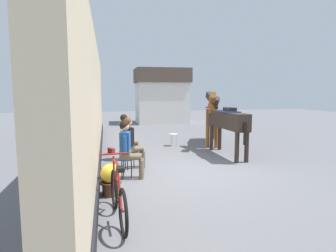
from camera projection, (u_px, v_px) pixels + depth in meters
ground_plane at (168, 149)px, 10.69m from camera, size 40.00×40.00×0.00m
pub_facade_wall at (93, 110)px, 8.52m from camera, size 0.34×14.00×3.40m
distant_cottage at (162, 95)px, 19.20m from camera, size 3.40×2.60×3.50m
seated_visitor_near at (128, 146)px, 7.00m from camera, size 0.61×0.48×1.39m
seated_visitor_middle at (131, 140)px, 7.90m from camera, size 0.61×0.48×1.39m
seated_visitor_far at (127, 134)px, 8.92m from camera, size 0.61×0.48×1.39m
saddled_horse_near at (226, 120)px, 9.55m from camera, size 0.52×3.00×2.06m
saddled_horse_far at (212, 115)px, 11.60m from camera, size 1.24×2.88×2.06m
flower_planter_near at (111, 179)px, 5.91m from camera, size 0.43×0.43×0.64m
leaning_bicycle at (118, 197)px, 4.71m from camera, size 0.50×1.76×1.02m
spare_stool_white at (173, 135)px, 11.20m from camera, size 0.32×0.32×0.46m
satchel_bag at (111, 151)px, 9.80m from camera, size 0.24×0.30×0.20m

